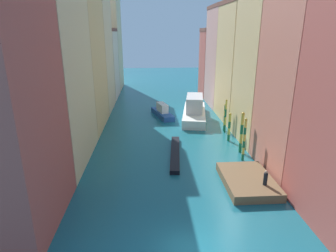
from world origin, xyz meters
TOP-DOWN VIEW (x-y plane):
  - ground_plane at (0.00, 24.50)m, footprint 154.00×154.00m
  - building_left_1 at (-12.38, 14.82)m, footprint 6.44×12.21m
  - building_left_2 at (-12.38, 26.69)m, footprint 6.44×11.79m
  - building_left_3 at (-12.38, 37.72)m, footprint 6.44×10.28m
  - building_left_4 at (-12.38, 47.90)m, footprint 6.44×9.39m
  - building_left_5 at (-12.38, 58.33)m, footprint 6.44×11.12m
  - building_right_1 at (12.38, 10.91)m, footprint 6.44×8.59m
  - building_right_2 at (12.38, 19.66)m, footprint 6.44×8.87m
  - building_right_3 at (12.38, 29.36)m, footprint 6.44×10.31m
  - building_right_4 at (12.38, 39.29)m, footprint 6.44×9.68m
  - building_right_5 at (12.38, 47.98)m, footprint 6.44×7.30m
  - waterfront_dock at (6.69, 8.13)m, footprint 4.47×6.60m
  - person_on_dock at (7.72, 6.65)m, footprint 0.36×0.36m
  - mooring_pole_0 at (7.93, 13.43)m, footprint 0.31×0.31m
  - mooring_pole_1 at (8.34, 15.69)m, footprint 0.39×0.39m
  - mooring_pole_2 at (7.96, 19.49)m, footprint 0.36×0.36m
  - mooring_pole_3 at (8.30, 22.81)m, footprint 0.28×0.28m
  - mooring_pole_4 at (8.40, 23.55)m, footprint 0.30×0.30m
  - vaporetto_white at (5.01, 29.95)m, footprint 5.48×12.74m
  - gondola_black at (0.52, 15.33)m, footprint 1.97×9.94m
  - motorboat_0 at (-0.20, 31.59)m, footprint 3.77×7.40m

SIDE VIEW (x-z plane):
  - ground_plane at x=0.00m, z-range 0.00..0.00m
  - gondola_black at x=0.52m, z-range 0.00..0.47m
  - waterfront_dock at x=6.69m, z-range 0.00..0.79m
  - motorboat_0 at x=-0.20m, z-range -0.36..1.87m
  - vaporetto_white at x=5.01m, z-range -0.49..3.33m
  - person_on_dock at x=7.72m, z-range 0.73..2.13m
  - mooring_pole_2 at x=7.96m, z-range 0.05..3.87m
  - mooring_pole_4 at x=8.40m, z-range 0.05..4.07m
  - mooring_pole_3 at x=8.30m, z-range 0.04..4.84m
  - mooring_pole_0 at x=7.93m, z-range 0.05..4.94m
  - mooring_pole_1 at x=8.34m, z-range 0.06..5.01m
  - building_left_4 at x=-12.38m, z-range 0.01..14.45m
  - building_right_5 at x=12.38m, z-range 0.01..14.51m
  - building_right_3 at x=12.38m, z-range 0.01..18.29m
  - building_right_4 at x=12.38m, z-range 0.01..18.34m
  - building_left_2 at x=-12.38m, z-range 0.01..19.02m
  - building_right_1 at x=12.38m, z-range 0.01..20.49m
  - building_left_1 at x=-12.38m, z-range 0.01..20.57m
  - building_left_3 at x=-12.38m, z-range 0.01..21.31m
  - building_right_2 at x=12.38m, z-range 0.01..21.79m
  - building_left_5 at x=-12.38m, z-range 0.01..21.85m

